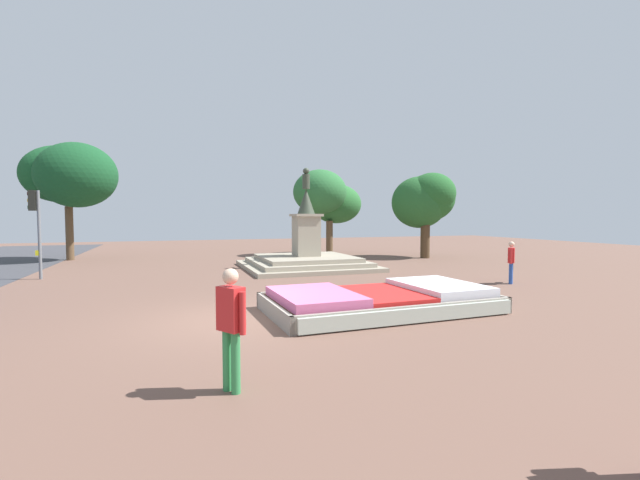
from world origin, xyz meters
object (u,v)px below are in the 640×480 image
statue_monument (306,256)px  traffic_light_far_corner (36,218)px  pedestrian_with_handbag (511,260)px  flower_planter (382,300)px  pedestrian_crossing_plaza (231,321)px

statue_monument → traffic_light_far_corner: 11.33m
statue_monument → pedestrian_with_handbag: size_ratio=3.75×
flower_planter → pedestrian_with_handbag: (6.64, 2.50, 0.60)m
flower_planter → traffic_light_far_corner: bearing=136.8°
flower_planter → statue_monument: statue_monument is taller
statue_monument → pedestrian_crossing_plaza: (-5.41, -13.64, 0.42)m
traffic_light_far_corner → pedestrian_with_handbag: (16.87, -7.09, -1.55)m
traffic_light_far_corner → statue_monument: bearing=0.4°
flower_planter → pedestrian_with_handbag: 7.12m
traffic_light_far_corner → pedestrian_with_handbag: size_ratio=2.24×
statue_monument → pedestrian_with_handbag: 9.15m
traffic_light_far_corner → flower_planter: bearing=-43.2°
flower_planter → pedestrian_with_handbag: pedestrian_with_handbag is taller
statue_monument → traffic_light_far_corner: (-11.18, -0.07, 1.82)m
pedestrian_with_handbag → statue_monument: bearing=128.5°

